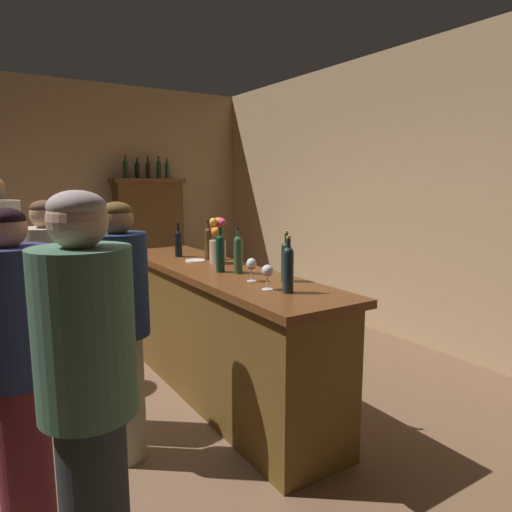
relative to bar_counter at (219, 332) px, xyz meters
The scene contains 25 objects.
floor 0.86m from the bar_counter, 164.84° to the left, with size 9.05×9.05×0.00m, color brown.
wall_back 3.91m from the bar_counter, 100.32° to the left, with size 5.94×0.12×2.96m, color tan.
wall_right 2.50m from the bar_counter, ahead, with size 0.12×7.08×2.96m, color tan.
bar_counter is the anchor object (origin of this frame).
display_cabinet 3.54m from the bar_counter, 78.28° to the left, with size 1.02×0.37×1.68m.
wine_bottle_rose 0.65m from the bar_counter, 109.04° to the right, with size 0.06×0.06×0.33m.
wine_bottle_chardonnay 0.91m from the bar_counter, 74.74° to the right, with size 0.06×0.06×0.33m.
wine_bottle_riesling 0.68m from the bar_counter, 80.37° to the right, with size 0.06×0.06×0.33m.
wine_bottle_pinot 1.09m from the bar_counter, 90.42° to the right, with size 0.06×0.06×0.33m.
wine_bottle_syrah 0.77m from the bar_counter, 71.96° to the left, with size 0.06×0.06×0.33m.
wine_bottle_malbec 0.92m from the bar_counter, 91.85° to the left, with size 0.06×0.06×0.30m.
wine_glass_front 0.97m from the bar_counter, 94.87° to the right, with size 0.07×0.07×0.15m.
wine_glass_mid 0.78m from the bar_counter, 92.30° to the right, with size 0.07×0.07×0.15m.
flower_arrangement 0.70m from the bar_counter, 61.69° to the left, with size 0.14×0.15×0.36m.
cheese_plate 0.63m from the bar_counter, 90.95° to the left, with size 0.16×0.16×0.01m, color white.
display_bottle_left 3.71m from the bar_counter, 83.25° to the left, with size 0.07×0.07×0.32m.
display_bottle_midleft 3.73m from the bar_counter, 80.56° to the left, with size 0.07×0.07×0.29m.
display_bottle_center 3.76m from the bar_counter, 78.07° to the left, with size 0.06×0.06×0.31m.
display_bottle_midright 3.80m from the bar_counter, 75.53° to the left, with size 0.06×0.06×0.32m.
display_bottle_right 3.83m from the bar_counter, 73.58° to the left, with size 0.06×0.06×0.29m.
patron_by_cabinet 1.02m from the bar_counter, 153.21° to the right, with size 0.32×0.32×1.53m.
patron_in_navy 1.92m from the bar_counter, 132.03° to the right, with size 0.34×0.34×1.61m.
patron_near_entrance 1.20m from the bar_counter, behind, with size 0.30×0.30×1.52m.
patron_in_grey 1.78m from the bar_counter, 141.43° to the left, with size 0.37×0.37×1.67m.
patron_tall 1.68m from the bar_counter, 150.16° to the right, with size 0.32×0.32×1.53m.
Camera 1 is at (-0.90, -3.17, 1.64)m, focal length 32.41 mm.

